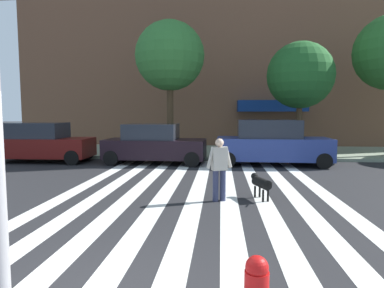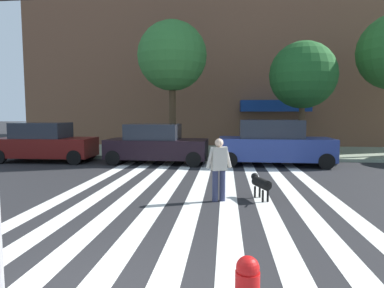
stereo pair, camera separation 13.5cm
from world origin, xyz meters
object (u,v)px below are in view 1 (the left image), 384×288
object	(u,v)px
parked_car_near_curb	(42,143)
parked_car_third_in_line	(271,143)
pedestrian_dog_walker	(219,166)
street_tree_middle	(300,76)
parked_car_behind_first	(154,145)
dog_on_leash	(261,183)
street_tree_nearest	(170,56)

from	to	relation	value
parked_car_near_curb	parked_car_third_in_line	distance (m)	10.63
pedestrian_dog_walker	street_tree_middle	bearing A→B (deg)	64.96
parked_car_third_in_line	parked_car_near_curb	bearing A→B (deg)	-179.99
parked_car_behind_first	dog_on_leash	bearing A→B (deg)	-55.82
pedestrian_dog_walker	parked_car_behind_first	bearing A→B (deg)	115.38
parked_car_near_curb	parked_car_behind_first	bearing A→B (deg)	0.03
street_tree_nearest	dog_on_leash	xyz separation A→B (m)	(3.72, -8.47, -4.78)
parked_car_behind_first	street_tree_nearest	size ratio (longest dim) A/B	0.67
street_tree_middle	dog_on_leash	size ratio (longest dim) A/B	5.44
street_tree_nearest	pedestrian_dog_walker	distance (m)	10.10
parked_car_behind_first	pedestrian_dog_walker	size ratio (longest dim) A/B	2.81
parked_car_behind_first	street_tree_middle	distance (m)	7.89
street_tree_middle	pedestrian_dog_walker	world-z (taller)	street_tree_middle
parked_car_near_curb	parked_car_behind_first	distance (m)	5.37
parked_car_third_in_line	street_tree_middle	world-z (taller)	street_tree_middle
pedestrian_dog_walker	dog_on_leash	xyz separation A→B (m)	(1.10, 0.29, -0.48)
parked_car_near_curb	street_tree_middle	bearing A→B (deg)	9.42
street_tree_middle	parked_car_behind_first	bearing A→B (deg)	-163.57
parked_car_third_in_line	street_tree_middle	bearing A→B (deg)	51.37
street_tree_nearest	parked_car_behind_first	bearing A→B (deg)	-98.45
parked_car_near_curb	street_tree_nearest	world-z (taller)	street_tree_nearest
parked_car_behind_first	street_tree_nearest	bearing A→B (deg)	81.55
parked_car_near_curb	street_tree_middle	distance (m)	12.83
parked_car_near_curb	street_tree_nearest	xyz separation A→B (m)	(5.73, 2.46, 4.33)
parked_car_near_curb	dog_on_leash	distance (m)	11.21
dog_on_leash	parked_car_behind_first	bearing A→B (deg)	124.18
parked_car_behind_first	dog_on_leash	distance (m)	7.29
street_tree_nearest	street_tree_middle	world-z (taller)	street_tree_nearest
parked_car_behind_first	street_tree_middle	bearing A→B (deg)	16.43
pedestrian_dog_walker	street_tree_nearest	bearing A→B (deg)	106.69
parked_car_third_in_line	dog_on_leash	size ratio (longest dim) A/B	4.77
parked_car_behind_first	parked_car_third_in_line	xyz separation A→B (m)	(5.26, -0.00, 0.09)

